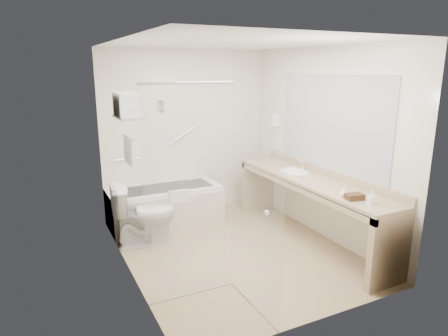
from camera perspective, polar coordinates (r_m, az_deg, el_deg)
name	(u,v)px	position (r m, az deg, el deg)	size (l,w,h in m)	color
floor	(234,250)	(5.13, 1.51, -11.65)	(3.20, 3.20, 0.00)	tan
ceiling	(236,43)	(4.62, 1.72, 17.48)	(2.60, 3.20, 0.10)	silver
wall_back	(187,133)	(6.15, -5.35, 4.94)	(2.60, 0.10, 2.50)	silver
wall_front	(324,189)	(3.43, 14.14, -2.97)	(2.60, 0.10, 2.50)	silver
wall_left	(125,165)	(4.28, -13.98, 0.47)	(0.10, 3.20, 2.50)	silver
wall_right	(322,144)	(5.43, 13.86, 3.34)	(0.10, 3.20, 2.50)	silver
bathtub	(165,206)	(5.91, -8.43, -5.33)	(1.60, 0.73, 0.59)	white
grab_bar_short	(126,159)	(5.91, -13.78, 1.23)	(0.03, 0.03, 0.40)	silver
grab_bar_long	(185,134)	(6.10, -5.66, 4.85)	(0.03, 0.03, 0.60)	silver
shower_enclosure	(221,198)	(3.69, -0.42, -4.28)	(0.96, 0.91, 2.11)	silver
towel_shelf	(127,112)	(4.56, -13.72, 7.74)	(0.24, 0.55, 0.81)	silver
vanity_counter	(310,194)	(5.30, 12.20, -3.65)	(0.55, 2.70, 0.95)	tan
sink	(294,173)	(5.57, 10.02, -0.73)	(0.40, 0.52, 0.14)	white
faucet	(303,164)	(5.63, 11.26, 0.52)	(0.03, 0.03, 0.14)	silver
mirror	(331,123)	(5.27, 15.01, 6.25)	(0.02, 2.00, 1.20)	#A9AEB5
hairdryer_unit	(276,120)	(6.21, 7.39, 6.83)	(0.08, 0.10, 0.18)	white
toilet	(144,215)	(5.26, -11.35, -6.56)	(0.45, 0.81, 0.79)	white
amenity_basket	(354,197)	(4.54, 18.14, -3.91)	(0.19, 0.13, 0.06)	#432518
soap_bottle_a	(372,201)	(4.44, 20.33, -4.47)	(0.06, 0.14, 0.06)	white
soap_bottle_b	(344,193)	(4.58, 16.74, -3.48)	(0.09, 0.11, 0.09)	white
water_bottle_left	(255,153)	(6.17, 4.52, 2.13)	(0.07, 0.07, 0.22)	silver
water_bottle_mid	(261,153)	(6.22, 5.38, 2.16)	(0.06, 0.06, 0.20)	silver
water_bottle_right	(278,158)	(5.88, 7.70, 1.43)	(0.07, 0.07, 0.21)	silver
drinking_glass_near	(272,164)	(5.68, 6.91, 0.51)	(0.08, 0.08, 0.10)	silver
drinking_glass_far	(256,158)	(6.05, 4.66, 1.39)	(0.08, 0.08, 0.10)	silver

